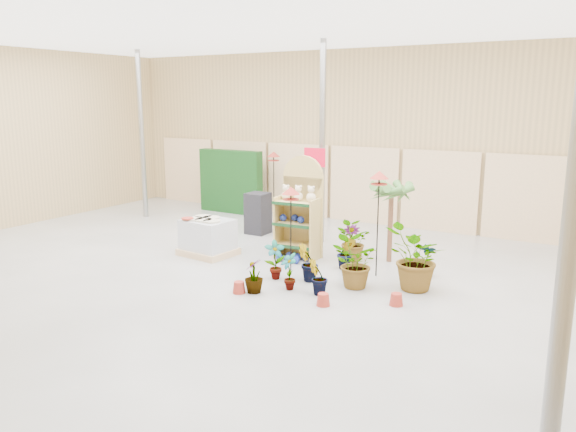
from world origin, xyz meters
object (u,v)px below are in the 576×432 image
object	(u,v)px
display_shelf	(301,211)
potted_plant_2	(353,263)
pallet_stack	(208,237)
bird_table_front	(291,193)

from	to	relation	value
display_shelf	potted_plant_2	xyz separation A→B (m)	(1.75, -1.25, -0.52)
pallet_stack	potted_plant_2	world-z (taller)	potted_plant_2
pallet_stack	bird_table_front	bearing A→B (deg)	3.60
display_shelf	bird_table_front	world-z (taller)	display_shelf
potted_plant_2	bird_table_front	bearing A→B (deg)	167.79
display_shelf	potted_plant_2	distance (m)	2.21
pallet_stack	bird_table_front	distance (m)	2.35
display_shelf	bird_table_front	xyz separation A→B (m)	(0.32, -0.94, 0.54)
display_shelf	bird_table_front	bearing A→B (deg)	-76.05
pallet_stack	potted_plant_2	bearing A→B (deg)	-0.71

